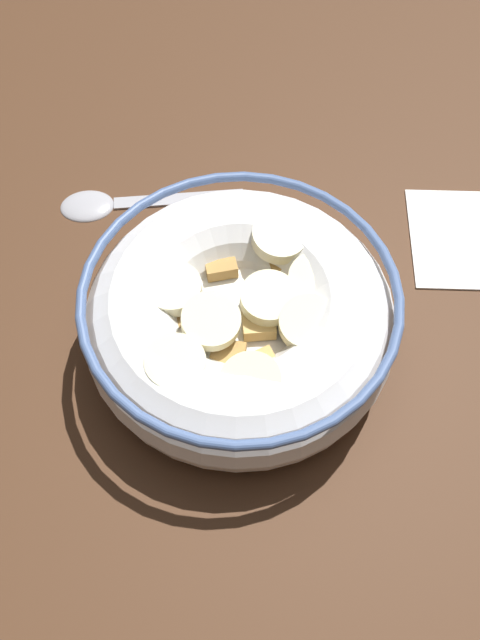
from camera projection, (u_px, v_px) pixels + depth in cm
name	position (u px, v px, depth cm)	size (l,w,h in cm)	color
ground_plane	(240.00, 352.00, 46.47)	(115.87, 115.87, 2.00)	#472B19
cereal_bowl	(240.00, 318.00, 42.85)	(18.56, 18.56, 6.22)	white
spoon	(112.00, 202.00, 51.26)	(13.06, 5.93, 0.80)	#A5A5AD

